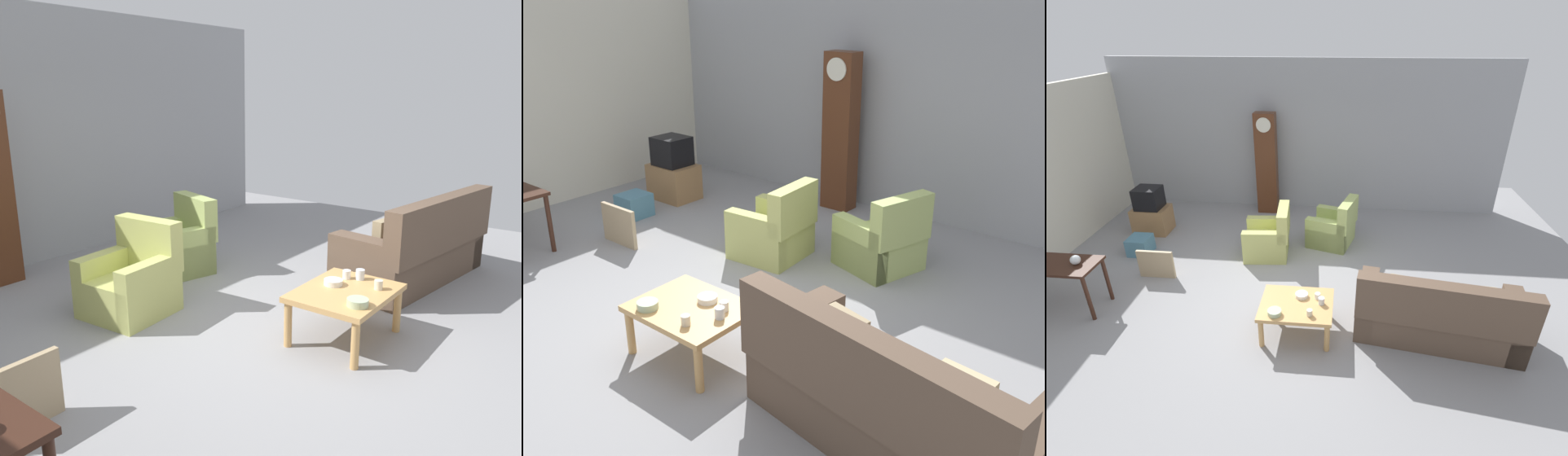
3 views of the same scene
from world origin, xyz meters
TOP-DOWN VIEW (x-y plane):
  - ground_plane at (0.00, 0.00)m, footprint 10.40×10.40m
  - garage_door_wall at (0.00, 3.60)m, footprint 8.40×0.16m
  - couch_floral at (2.15, -0.64)m, footprint 2.20×1.17m
  - armchair_olive_near at (-0.45, 1.30)m, footprint 0.85×0.82m
  - armchair_olive_far at (0.69, 1.82)m, footprint 0.97×0.95m
  - coffee_table_wood at (0.30, -0.69)m, footprint 0.96×0.76m
  - grandfather_clock at (-0.82, 3.19)m, footprint 0.44×0.30m
  - tv_stand_cabinet at (-2.96, 1.96)m, footprint 0.68×0.52m
  - tv_crt at (-2.96, 1.96)m, footprint 0.48×0.44m
  - framed_picture_leaning at (-2.16, 0.38)m, footprint 0.60×0.05m
  - storage_box_blue at (-2.82, 1.10)m, footprint 0.38×0.40m
  - cup_white_porcelain at (0.57, -0.56)m, footprint 0.08×0.08m
  - cup_blue_rimmed at (0.63, -0.67)m, footprint 0.08×0.08m
  - cup_cream_tall at (0.49, -0.92)m, footprint 0.08×0.08m
  - bowl_white_stacked at (0.35, -0.54)m, footprint 0.17×0.17m
  - bowl_shallow_green at (0.05, -0.94)m, footprint 0.18×0.18m

SIDE VIEW (x-z plane):
  - ground_plane at x=0.00m, z-range 0.00..0.00m
  - storage_box_blue at x=-2.82m, z-range 0.00..0.32m
  - framed_picture_leaning at x=-2.16m, z-range 0.00..0.49m
  - tv_stand_cabinet at x=-2.96m, z-range 0.00..0.52m
  - armchair_olive_near at x=-0.45m, z-range -0.15..0.77m
  - armchair_olive_far at x=0.69m, z-range -0.15..0.77m
  - couch_floral at x=2.15m, z-range -0.17..0.87m
  - coffee_table_wood at x=0.30m, z-range 0.17..0.63m
  - bowl_white_stacked at x=0.35m, z-range 0.47..0.52m
  - bowl_shallow_green at x=0.05m, z-range 0.47..0.53m
  - cup_white_porcelain at x=0.57m, z-range 0.47..0.55m
  - cup_cream_tall at x=0.49m, z-range 0.47..0.55m
  - cup_blue_rimmed at x=0.63m, z-range 0.47..0.56m
  - tv_crt at x=-2.96m, z-range 0.52..0.94m
  - grandfather_clock at x=-0.82m, z-range 0.01..2.19m
  - garage_door_wall at x=0.00m, z-range 0.00..3.20m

